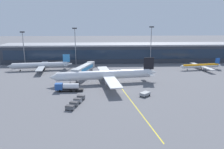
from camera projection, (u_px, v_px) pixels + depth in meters
ground_plane at (121, 91)px, 84.04m from camera, size 700.00×700.00×0.00m
apron_lead_in_line at (123, 90)px, 86.02m from camera, size 10.92×79.33×0.01m
terminal_building at (123, 52)px, 147.99m from camera, size 161.17×20.01×12.04m
main_airliner at (105, 75)px, 94.22m from camera, size 48.07×38.68×10.98m
jet_bridge at (85, 68)px, 102.47m from camera, size 9.69×20.95×6.61m
fuel_tanker at (67, 87)px, 83.80m from camera, size 10.82×2.78×3.25m
pushback_tug at (145, 94)px, 78.62m from camera, size 4.32×4.31×1.40m
baggage_cart_0 at (70, 108)px, 66.19m from camera, size 2.97×2.22×1.48m
baggage_cart_1 at (74, 104)px, 69.22m from camera, size 2.97×2.22×1.48m
baggage_cart_2 at (78, 100)px, 72.25m from camera, size 2.97×2.22×1.48m
baggage_cart_3 at (81, 97)px, 75.29m from camera, size 2.97×2.22×1.48m
commuter_jet_far at (201, 66)px, 121.85m from camera, size 25.91×20.76×6.40m
commuter_jet_near at (41, 65)px, 120.22m from camera, size 35.47×28.34×8.70m
apron_light_mast_0 at (151, 42)px, 135.31m from camera, size 2.80×0.50×23.86m
apron_light_mast_1 at (23, 45)px, 131.84m from camera, size 2.80×0.50×20.92m
apron_light_mast_2 at (75, 43)px, 133.11m from camera, size 2.80×0.50×23.08m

